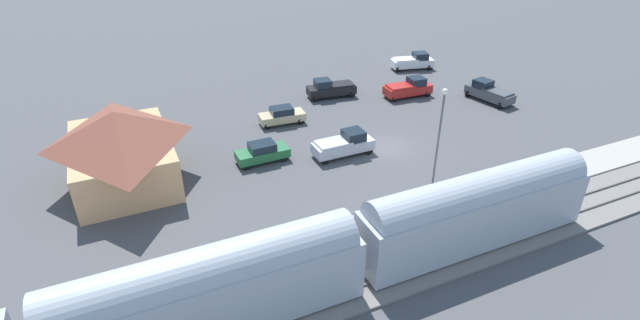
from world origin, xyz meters
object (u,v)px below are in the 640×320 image
(sedan_green, at_px, (262,152))
(pickup_black, at_px, (330,88))
(sedan_tan, at_px, (282,115))
(station_building, at_px, (120,145))
(pickup_silver, at_px, (344,144))
(light_pole_near_platform, at_px, (440,128))
(pedestrian_on_platform, at_px, (553,167))
(pickup_red, at_px, (409,88))
(pickup_white, at_px, (413,61))
(pickup_charcoal, at_px, (489,92))

(sedan_green, bearing_deg, pickup_black, -47.02)
(sedan_tan, bearing_deg, station_building, 107.22)
(pickup_black, distance_m, sedan_green, 15.95)
(pickup_silver, relative_size, sedan_tan, 1.17)
(pickup_black, bearing_deg, sedan_tan, 120.38)
(sedan_green, xyz_separation_m, light_pole_near_platform, (-9.38, -10.88, 4.23))
(pedestrian_on_platform, xyz_separation_m, light_pole_near_platform, (3.24, 9.07, 3.83))
(pedestrian_on_platform, bearing_deg, pickup_red, 0.58)
(sedan_tan, xyz_separation_m, pickup_white, (8.65, -21.42, 0.15))
(pickup_white, bearing_deg, pedestrian_on_platform, 168.42)
(pickup_silver, bearing_deg, sedan_green, 75.25)
(light_pole_near_platform, bearing_deg, sedan_tan, 22.76)
(sedan_green, bearing_deg, pickup_white, -59.40)
(pedestrian_on_platform, xyz_separation_m, pickup_silver, (10.80, 13.04, -0.25))
(pickup_black, xyz_separation_m, pickup_white, (4.28, -13.96, 0.00))
(pickup_white, bearing_deg, pickup_silver, 132.18)
(station_building, xyz_separation_m, pickup_silver, (-3.64, -17.79, -2.05))
(pickup_charcoal, xyz_separation_m, light_pole_near_platform, (-12.01, 16.21, 4.08))
(pickup_black, height_order, light_pole_near_platform, light_pole_near_platform)
(station_building, relative_size, light_pole_near_platform, 1.41)
(pickup_white, distance_m, sedan_green, 29.78)
(station_building, xyz_separation_m, pickup_black, (9.05, -22.56, -2.05))
(pickup_red, bearing_deg, station_building, 100.24)
(pickup_red, bearing_deg, pedestrian_on_platform, -179.42)
(station_building, height_order, pickup_white, station_building)
(sedan_tan, bearing_deg, pedestrian_on_platform, -140.56)
(pickup_silver, height_order, pickup_white, same)
(pickup_charcoal, bearing_deg, pedestrian_on_platform, 154.91)
(pickup_white, relative_size, sedan_green, 1.26)
(station_building, height_order, pickup_red, station_building)
(station_building, relative_size, pedestrian_on_platform, 6.76)
(sedan_green, distance_m, pickup_charcoal, 27.21)
(station_building, distance_m, pedestrian_on_platform, 34.09)
(pickup_red, height_order, light_pole_near_platform, light_pole_near_platform)
(pedestrian_on_platform, bearing_deg, light_pole_near_platform, 70.33)
(station_building, distance_m, pickup_white, 38.93)
(pickup_red, xyz_separation_m, pickup_charcoal, (-4.72, -7.34, 0.00))
(station_building, xyz_separation_m, sedan_green, (-1.82, -10.89, -2.20))
(station_building, bearing_deg, sedan_tan, -72.78)
(station_building, relative_size, sedan_green, 2.55)
(pickup_black, distance_m, pickup_red, 8.81)
(station_building, height_order, pedestrian_on_platform, station_building)
(light_pole_near_platform, bearing_deg, sedan_green, 49.23)
(sedan_tan, xyz_separation_m, pickup_red, (0.85, -15.53, 0.15))
(pickup_red, relative_size, pickup_charcoal, 0.97)
(pickup_black, relative_size, sedan_tan, 1.21)
(sedan_tan, bearing_deg, pickup_charcoal, -99.61)
(station_building, height_order, pickup_silver, station_building)
(pickup_white, bearing_deg, pickup_charcoal, -173.40)
(pedestrian_on_platform, distance_m, pickup_black, 24.91)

